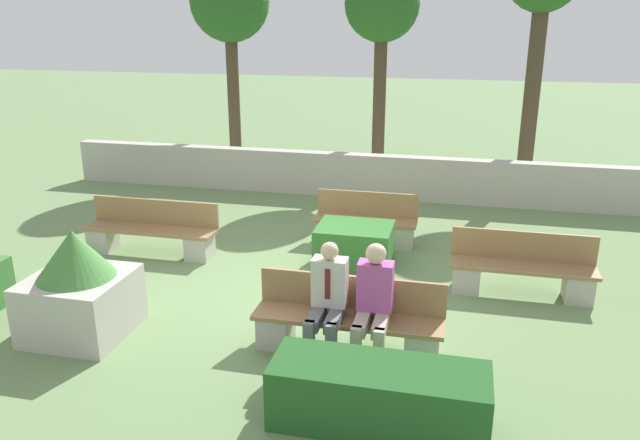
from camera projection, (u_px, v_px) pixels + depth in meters
The scene contains 13 objects.
ground_plane at pixel (289, 292), 8.51m from camera, with size 60.00×60.00×0.00m, color #6B8956.
perimeter_wall at pixel (353, 175), 12.85m from camera, with size 12.37×0.30×0.89m.
bench_front at pixel (348, 324), 6.95m from camera, with size 2.12×0.48×0.83m.
bench_left_side at pixel (365, 225), 10.23m from camera, with size 1.68×0.49×0.83m.
bench_right_side at pixel (522, 272), 8.36m from camera, with size 1.90×0.48×0.83m.
bench_back at pixel (151, 233), 9.80m from camera, with size 2.13×0.48×0.83m.
person_seated_man at pixel (327, 297), 6.74m from camera, with size 0.38×0.64×1.29m.
person_seated_woman at pixel (373, 299), 6.63m from camera, with size 0.38×0.64×1.32m.
hedge_block_near_right at pixel (379, 396), 5.68m from camera, with size 1.97×0.70×0.60m.
hedge_block_mid_left at pixel (355, 246), 9.31m from camera, with size 1.10×0.88×0.63m.
planter_corner_left at pixel (79, 288), 7.24m from camera, with size 1.10×1.10×1.29m.
tree_leftmost at pixel (230, 6), 14.22m from camera, with size 1.82×1.82×4.79m.
tree_center_left at pixel (382, 10), 13.38m from camera, with size 1.62×1.62×4.62m.
Camera 1 is at (2.19, -7.46, 3.61)m, focal length 35.00 mm.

